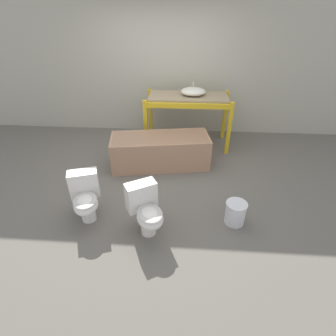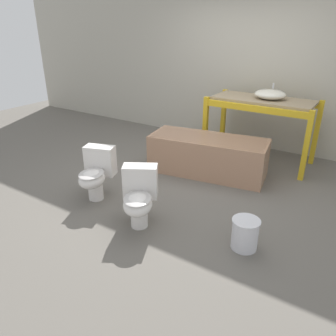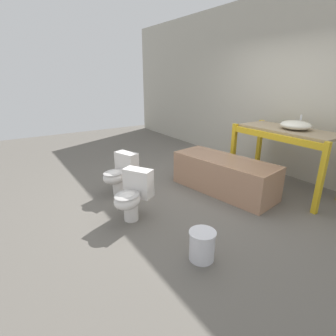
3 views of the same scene
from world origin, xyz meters
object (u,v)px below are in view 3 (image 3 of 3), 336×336
object	(u,v)px
sink_basin	(296,125)
toilet_far	(132,194)
bucket_white	(202,245)
bathtub_main	(224,173)
toilet_near	(120,172)

from	to	relation	value
sink_basin	toilet_far	xyz separation A→B (m)	(-0.57, -2.51, -0.73)
bucket_white	toilet_far	bearing A→B (deg)	-169.17
bathtub_main	bucket_white	bearing A→B (deg)	-60.52
toilet_far	bucket_white	distance (m)	1.17
sink_basin	toilet_near	world-z (taller)	sink_basin
toilet_near	bucket_white	world-z (taller)	toilet_near
toilet_far	bucket_white	world-z (taller)	toilet_far
sink_basin	bucket_white	bearing A→B (deg)	-76.06
toilet_near	bathtub_main	bearing A→B (deg)	40.68
bathtub_main	toilet_far	size ratio (longest dim) A/B	2.71
bathtub_main	toilet_far	bearing A→B (deg)	-99.91
bathtub_main	bucket_white	world-z (taller)	bathtub_main
sink_basin	toilet_near	size ratio (longest dim) A/B	0.73
bucket_white	toilet_near	bearing A→B (deg)	-179.22
toilet_near	toilet_far	bearing A→B (deg)	-31.55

